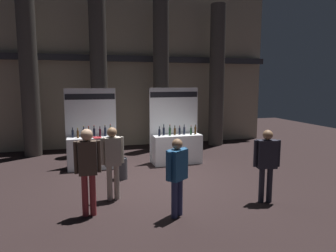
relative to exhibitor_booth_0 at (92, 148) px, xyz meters
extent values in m
plane|color=black|center=(1.63, -1.93, -0.61)|extent=(24.86, 24.86, 0.00)
cube|color=tan|center=(1.63, 3.28, 2.68)|extent=(12.43, 0.25, 6.58)
cube|color=#2D2D33|center=(1.63, 2.97, 3.01)|extent=(12.43, 0.20, 0.24)
cylinder|color=#423D38|center=(-2.02, 2.32, 2.31)|extent=(0.63, 0.63, 5.85)
cylinder|color=#423D38|center=(0.41, 2.32, 2.31)|extent=(0.63, 0.63, 5.85)
cylinder|color=#423D38|center=(2.85, 2.32, 2.31)|extent=(0.63, 0.63, 5.85)
cylinder|color=#423D38|center=(5.28, 2.32, 2.31)|extent=(0.63, 0.63, 5.85)
cube|color=white|center=(0.00, -0.05, -0.12)|extent=(1.50, 0.60, 0.99)
cube|color=white|center=(0.00, 0.29, 0.63)|extent=(1.58, 0.04, 2.48)
cube|color=black|center=(0.00, 0.27, 1.61)|extent=(1.53, 0.01, 0.18)
cylinder|color=black|center=(-0.57, 0.03, 0.49)|extent=(0.07, 0.07, 0.23)
cylinder|color=black|center=(-0.57, 0.03, 0.63)|extent=(0.03, 0.03, 0.06)
cylinder|color=black|center=(-0.57, 0.03, 0.67)|extent=(0.03, 0.03, 0.02)
cylinder|color=#472D14|center=(-0.42, -0.08, 0.48)|extent=(0.06, 0.06, 0.22)
cylinder|color=#472D14|center=(-0.42, -0.08, 0.63)|extent=(0.03, 0.03, 0.07)
cylinder|color=gold|center=(-0.42, -0.08, 0.67)|extent=(0.03, 0.03, 0.02)
cylinder|color=black|center=(-0.24, 0.01, 0.50)|extent=(0.08, 0.08, 0.25)
cylinder|color=black|center=(-0.24, 0.01, 0.66)|extent=(0.03, 0.03, 0.08)
cylinder|color=gold|center=(-0.24, 0.01, 0.71)|extent=(0.03, 0.03, 0.02)
cylinder|color=#472D14|center=(-0.09, -0.08, 0.50)|extent=(0.07, 0.07, 0.25)
cylinder|color=#472D14|center=(-0.09, -0.08, 0.67)|extent=(0.03, 0.03, 0.08)
cylinder|color=red|center=(-0.09, -0.08, 0.71)|extent=(0.03, 0.03, 0.02)
cylinder|color=black|center=(0.07, 0.02, 0.50)|extent=(0.07, 0.07, 0.26)
cylinder|color=black|center=(0.07, 0.02, 0.67)|extent=(0.03, 0.03, 0.08)
cylinder|color=red|center=(0.07, 0.02, 0.71)|extent=(0.03, 0.03, 0.02)
cylinder|color=black|center=(0.25, -0.06, 0.49)|extent=(0.07, 0.07, 0.24)
cylinder|color=black|center=(0.25, -0.06, 0.65)|extent=(0.03, 0.03, 0.07)
cylinder|color=black|center=(0.25, -0.06, 0.69)|extent=(0.03, 0.03, 0.02)
cylinder|color=black|center=(0.41, 0.02, 0.51)|extent=(0.07, 0.07, 0.27)
cylinder|color=black|center=(0.41, 0.02, 0.68)|extent=(0.03, 0.03, 0.07)
cylinder|color=gold|center=(0.41, 0.02, 0.72)|extent=(0.03, 0.03, 0.02)
cylinder|color=#19381E|center=(0.57, -0.04, 0.51)|extent=(0.07, 0.07, 0.27)
cylinder|color=#19381E|center=(0.57, -0.04, 0.69)|extent=(0.03, 0.03, 0.08)
cylinder|color=red|center=(0.57, -0.04, 0.74)|extent=(0.03, 0.03, 0.02)
cube|color=maroon|center=(0.15, -0.23, 0.38)|extent=(0.31, 0.40, 0.02)
cube|color=white|center=(2.71, -0.23, -0.14)|extent=(1.60, 0.60, 0.96)
cube|color=white|center=(2.71, 0.11, 0.63)|extent=(1.68, 0.04, 2.49)
cube|color=black|center=(2.71, 0.09, 1.65)|extent=(1.63, 0.01, 0.18)
cylinder|color=black|center=(2.09, -0.31, 0.45)|extent=(0.07, 0.07, 0.23)
cylinder|color=black|center=(2.09, -0.31, 0.60)|extent=(0.03, 0.03, 0.07)
cylinder|color=black|center=(2.09, -0.31, 0.65)|extent=(0.03, 0.03, 0.02)
cylinder|color=black|center=(2.27, -0.18, 0.47)|extent=(0.07, 0.07, 0.25)
cylinder|color=black|center=(2.27, -0.18, 0.64)|extent=(0.03, 0.03, 0.09)
cylinder|color=black|center=(2.27, -0.18, 0.69)|extent=(0.03, 0.03, 0.02)
cylinder|color=#19381E|center=(2.44, -0.29, 0.47)|extent=(0.07, 0.07, 0.25)
cylinder|color=#19381E|center=(2.44, -0.29, 0.64)|extent=(0.03, 0.03, 0.09)
cylinder|color=red|center=(2.44, -0.29, 0.69)|extent=(0.03, 0.03, 0.02)
cylinder|color=#472D14|center=(2.63, -0.25, 0.46)|extent=(0.07, 0.07, 0.23)
cylinder|color=#472D14|center=(2.63, -0.25, 0.60)|extent=(0.03, 0.03, 0.07)
cylinder|color=black|center=(2.63, -0.25, 0.65)|extent=(0.03, 0.03, 0.02)
cylinder|color=black|center=(2.80, -0.21, 0.46)|extent=(0.06, 0.06, 0.23)
cylinder|color=black|center=(2.80, -0.21, 0.60)|extent=(0.03, 0.03, 0.06)
cylinder|color=red|center=(2.80, -0.21, 0.64)|extent=(0.03, 0.03, 0.02)
cylinder|color=black|center=(2.96, -0.22, 0.46)|extent=(0.07, 0.07, 0.25)
cylinder|color=black|center=(2.96, -0.22, 0.62)|extent=(0.03, 0.03, 0.07)
cylinder|color=black|center=(2.96, -0.22, 0.67)|extent=(0.03, 0.03, 0.02)
cylinder|color=#19381E|center=(3.16, -0.32, 0.45)|extent=(0.06, 0.06, 0.22)
cylinder|color=#19381E|center=(3.16, -0.32, 0.60)|extent=(0.03, 0.03, 0.07)
cylinder|color=red|center=(3.16, -0.32, 0.64)|extent=(0.03, 0.03, 0.02)
cylinder|color=#472D14|center=(3.33, -0.27, 0.46)|extent=(0.07, 0.07, 0.24)
cylinder|color=#472D14|center=(3.33, -0.27, 0.61)|extent=(0.03, 0.03, 0.06)
cylinder|color=black|center=(3.33, -0.27, 0.66)|extent=(0.03, 0.03, 0.02)
cylinder|color=#38383D|center=(0.71, -1.39, -0.33)|extent=(0.35, 0.35, 0.57)
torus|color=black|center=(0.71, -1.39, -0.03)|extent=(0.34, 0.34, 0.02)
cylinder|color=#ADA393|center=(0.42, -2.86, -0.21)|extent=(0.12, 0.12, 0.81)
cylinder|color=#ADA393|center=(0.25, -2.88, -0.21)|extent=(0.12, 0.12, 0.81)
cube|color=#ADA393|center=(0.34, -2.87, 0.51)|extent=(0.37, 0.27, 0.64)
sphere|color=#8C6647|center=(0.34, -2.87, 0.95)|extent=(0.22, 0.22, 0.22)
cylinder|color=#ADA393|center=(0.56, -2.85, 0.53)|extent=(0.08, 0.08, 0.61)
cylinder|color=#ADA393|center=(0.11, -2.89, 0.53)|extent=(0.08, 0.08, 0.61)
cylinder|color=#23232D|center=(3.50, -3.95, -0.22)|extent=(0.12, 0.12, 0.79)
cylinder|color=#23232D|center=(3.67, -3.99, -0.22)|extent=(0.12, 0.12, 0.79)
cube|color=#23232D|center=(3.58, -3.97, 0.49)|extent=(0.47, 0.32, 0.63)
sphere|color=#8C6647|center=(3.58, -3.97, 0.91)|extent=(0.22, 0.22, 0.22)
cylinder|color=#23232D|center=(3.33, -3.91, 0.50)|extent=(0.08, 0.08, 0.59)
cylinder|color=#23232D|center=(3.83, -4.03, 0.50)|extent=(0.08, 0.08, 0.59)
cylinder|color=navy|center=(1.39, -4.18, -0.23)|extent=(0.12, 0.12, 0.76)
cylinder|color=navy|center=(1.53, -4.08, -0.23)|extent=(0.12, 0.12, 0.76)
cube|color=navy|center=(1.46, -4.13, 0.45)|extent=(0.47, 0.43, 0.60)
sphere|color=#8C6647|center=(1.46, -4.13, 0.86)|extent=(0.21, 0.21, 0.21)
cylinder|color=navy|center=(1.26, -4.27, 0.46)|extent=(0.08, 0.08, 0.57)
cylinder|color=navy|center=(1.66, -3.98, 0.46)|extent=(0.08, 0.08, 0.57)
cylinder|color=maroon|center=(-0.15, -3.61, -0.19)|extent=(0.12, 0.12, 0.85)
cylinder|color=maroon|center=(-0.30, -3.60, -0.19)|extent=(0.12, 0.12, 0.85)
cube|color=#47382D|center=(-0.22, -3.61, 0.58)|extent=(0.36, 0.21, 0.67)
sphere|color=tan|center=(-0.22, -3.61, 1.04)|extent=(0.23, 0.23, 0.23)
cylinder|color=#47382D|center=(0.00, -3.61, 0.59)|extent=(0.08, 0.08, 0.64)
cylinder|color=#47382D|center=(-0.44, -3.60, 0.59)|extent=(0.08, 0.08, 0.64)
camera|label=1|loc=(-0.33, -9.69, 2.04)|focal=32.83mm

